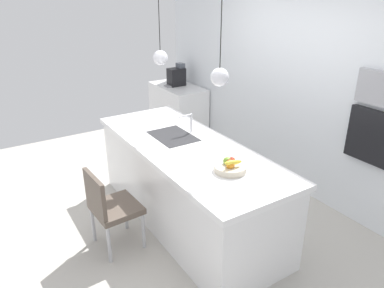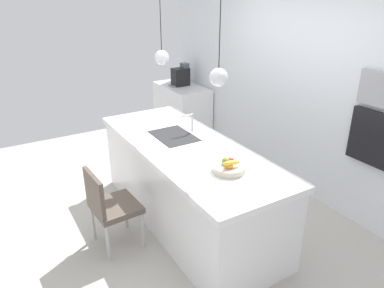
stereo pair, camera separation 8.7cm
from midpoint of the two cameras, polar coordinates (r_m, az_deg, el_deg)
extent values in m
plane|color=#BCB7AD|center=(4.31, -0.10, -11.58)|extent=(6.60, 6.60, 0.00)
cube|color=white|center=(4.74, 17.47, 8.05)|extent=(6.00, 0.10, 2.60)
cube|color=white|center=(4.07, -0.11, -6.56)|extent=(2.54, 0.93, 0.87)
cube|color=white|center=(3.86, -0.11, -0.59)|extent=(2.60, 0.99, 0.06)
cube|color=#2D2D30|center=(4.09, -2.24, 1.20)|extent=(0.56, 0.40, 0.02)
cylinder|color=silver|center=(4.16, 0.64, 3.29)|extent=(0.02, 0.02, 0.22)
cylinder|color=silver|center=(4.09, -0.31, 4.41)|extent=(0.02, 0.16, 0.02)
cylinder|color=beige|center=(3.32, 6.51, -3.79)|extent=(0.30, 0.30, 0.06)
sphere|color=olive|center=(3.32, 6.06, -2.70)|extent=(0.08, 0.08, 0.08)
sphere|color=#B22D1E|center=(3.28, 6.50, -3.07)|extent=(0.07, 0.07, 0.07)
sphere|color=#B22D1E|center=(3.34, 6.74, -2.64)|extent=(0.07, 0.07, 0.07)
sphere|color=orange|center=(3.25, 6.52, -3.27)|extent=(0.08, 0.08, 0.08)
ellipsoid|color=yellow|center=(3.25, 6.96, -2.93)|extent=(0.06, 0.19, 0.06)
cube|color=white|center=(6.57, -1.19, 5.36)|extent=(1.10, 0.60, 0.87)
cube|color=black|center=(6.45, -1.41, 10.39)|extent=(0.20, 0.28, 0.30)
cube|color=gray|center=(6.40, -2.74, 9.01)|extent=(0.16, 0.08, 0.02)
cube|color=#4C515B|center=(6.45, -0.76, 12.13)|extent=(0.14, 0.11, 0.08)
cube|color=black|center=(4.16, 27.21, 0.71)|extent=(0.56, 0.08, 0.56)
cube|color=brown|center=(3.78, -11.15, -9.52)|extent=(0.48, 0.46, 0.06)
cube|color=brown|center=(3.61, -14.28, -7.39)|extent=(0.44, 0.07, 0.39)
cylinder|color=#B2B2B7|center=(3.82, -7.03, -13.09)|extent=(0.04, 0.04, 0.41)
cylinder|color=#B2B2B7|center=(4.12, -9.65, -10.27)|extent=(0.04, 0.04, 0.41)
cylinder|color=#B2B2B7|center=(3.71, -12.27, -14.81)|extent=(0.04, 0.04, 0.41)
cylinder|color=#B2B2B7|center=(4.02, -14.53, -11.74)|extent=(0.04, 0.04, 0.41)
sphere|color=silver|center=(4.07, -4.11, 13.26)|extent=(0.16, 0.16, 0.16)
cylinder|color=black|center=(4.02, -4.27, 18.59)|extent=(0.01, 0.01, 0.60)
sphere|color=silver|center=(3.16, 4.95, 10.29)|extent=(0.16, 0.16, 0.16)
cylinder|color=black|center=(3.10, 5.20, 17.15)|extent=(0.01, 0.01, 0.60)
camera|label=1|loc=(0.04, -89.34, 0.29)|focal=34.29mm
camera|label=2|loc=(0.04, 90.66, -0.29)|focal=34.29mm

